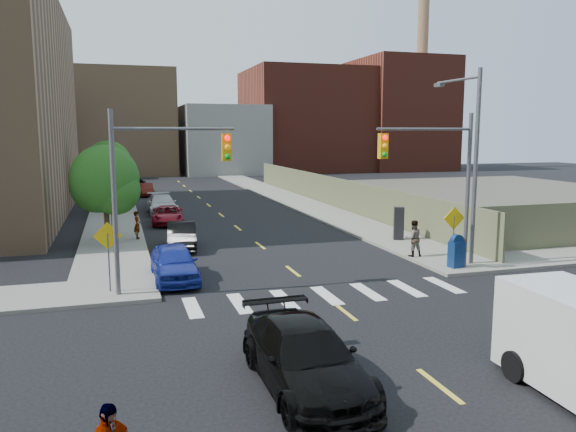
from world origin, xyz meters
TOP-DOWN VIEW (x-y plane):
  - ground at (0.00, 0.00)m, footprint 160.00×160.00m
  - sidewalk_nw at (-7.75, 41.50)m, footprint 3.50×73.00m
  - sidewalk_ne at (7.75, 41.50)m, footprint 3.50×73.00m
  - fence_north at (9.60, 28.00)m, footprint 0.12×44.00m
  - gravel_lot at (28.00, 30.00)m, footprint 36.00×42.00m
  - bg_bldg_west at (-22.00, 70.00)m, footprint 14.00×18.00m
  - bg_bldg_midwest at (-6.00, 72.00)m, footprint 14.00×16.00m
  - bg_bldg_center at (8.00, 70.00)m, footprint 12.00×16.00m
  - bg_bldg_east at (22.00, 72.00)m, footprint 18.00×18.00m
  - bg_bldg_fareast at (38.00, 70.00)m, footprint 14.00×16.00m
  - smokestack at (42.00, 70.00)m, footprint 1.80×1.80m
  - signal_nw at (-5.98, 6.00)m, footprint 4.59×0.30m
  - signal_ne at (5.98, 6.00)m, footprint 4.59×0.30m
  - streetlight_ne at (8.20, 6.90)m, footprint 0.25×3.70m
  - warn_sign_nw at (-7.80, 6.50)m, footprint 1.06×0.06m
  - warn_sign_ne at (7.20, 6.50)m, footprint 1.06×0.06m
  - warn_sign_midwest at (-7.80, 20.00)m, footprint 1.06×0.06m
  - tree_west_near at (-8.00, 16.05)m, footprint 3.66×3.64m
  - tree_west_far at (-8.00, 31.05)m, footprint 3.66×3.64m
  - parked_car_blue at (-5.24, 7.93)m, footprint 1.83×4.49m
  - parked_car_black at (-4.20, 14.46)m, footprint 1.89×4.37m
  - parked_car_red at (-4.20, 22.93)m, footprint 2.38×4.55m
  - parked_car_silver at (-4.20, 28.02)m, footprint 2.17×5.10m
  - parked_car_white at (-4.20, 31.83)m, footprint 1.75×3.90m
  - parked_car_maroon at (-4.74, 40.74)m, footprint 1.37×3.76m
  - parked_car_grey at (-5.50, 44.22)m, footprint 2.66×5.20m
  - black_sedan at (-3.20, -3.14)m, footprint 2.28×5.46m
  - mailbox at (7.06, 6.00)m, footprint 0.67×0.55m
  - payphone at (7.74, 12.70)m, footprint 0.68×0.62m
  - pedestrian_west at (-6.38, 17.21)m, footprint 0.44×0.62m
  - pedestrian_east at (6.35, 8.60)m, footprint 0.90×0.72m

SIDE VIEW (x-z plane):
  - ground at x=0.00m, z-range 0.00..0.00m
  - gravel_lot at x=28.00m, z-range 0.00..0.06m
  - sidewalk_nw at x=-7.75m, z-range 0.00..0.15m
  - sidewalk_ne at x=7.75m, z-range 0.00..0.15m
  - parked_car_red at x=-4.20m, z-range 0.00..1.22m
  - parked_car_maroon at x=-4.74m, z-range 0.00..1.23m
  - parked_car_white at x=-4.20m, z-range 0.00..1.30m
  - parked_car_black at x=-4.20m, z-range 0.00..1.40m
  - parked_car_grey at x=-5.50m, z-range 0.00..1.41m
  - parked_car_silver at x=-4.20m, z-range 0.00..1.47m
  - parked_car_blue at x=-5.24m, z-range 0.00..1.53m
  - black_sedan at x=-3.20m, z-range 0.00..1.58m
  - mailbox at x=7.06m, z-range 0.13..1.63m
  - pedestrian_west at x=-6.38m, z-range 0.15..1.73m
  - pedestrian_east at x=6.35m, z-range 0.15..1.93m
  - payphone at x=7.74m, z-range 0.15..2.00m
  - fence_north at x=9.60m, z-range 0.00..2.50m
  - warn_sign_nw at x=-7.80m, z-range 0.58..3.41m
  - warn_sign_ne at x=7.20m, z-range 0.58..3.41m
  - warn_sign_midwest at x=-7.80m, z-range 0.58..3.41m
  - tree_west_near at x=-8.00m, z-range 0.72..6.24m
  - tree_west_far at x=-8.00m, z-range 0.72..6.24m
  - signal_nw at x=-5.98m, z-range 1.03..8.03m
  - signal_ne at x=5.98m, z-range 1.03..8.03m
  - bg_bldg_center at x=8.00m, z-range 0.00..10.00m
  - streetlight_ne at x=8.20m, z-range 0.72..9.72m
  - bg_bldg_west at x=-22.00m, z-range 0.00..12.00m
  - bg_bldg_midwest at x=-6.00m, z-range 0.00..15.00m
  - bg_bldg_east at x=22.00m, z-range 0.00..16.00m
  - bg_bldg_fareast at x=38.00m, z-range 0.00..18.00m
  - smokestack at x=42.00m, z-range 0.00..28.00m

